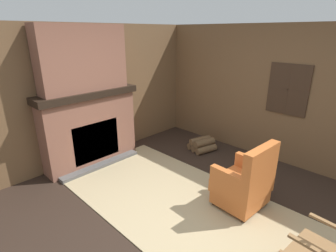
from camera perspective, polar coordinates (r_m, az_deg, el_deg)
The scene contains 11 objects.
ground_plane at distance 3.57m, azimuth 3.75°, elevation -19.50°, with size 14.00×14.00×0.00m, color #2D2119.
wood_panel_wall_left at distance 4.84m, azimuth -18.53°, elevation 6.21°, with size 0.06×5.45×2.40m.
wood_panel_wall_back at distance 5.01m, azimuth 22.94°, elevation 6.14°, with size 5.45×0.09×2.40m.
fireplace_hearth at distance 4.79m, azimuth -16.53°, elevation -0.47°, with size 0.59×1.75×1.33m.
chimney_breast at distance 4.55m, azimuth -18.12°, elevation 13.82°, with size 0.34×1.45×1.05m.
area_rug at distance 3.79m, azimuth 3.31°, elevation -16.71°, with size 3.85×1.85×0.01m.
armchair at distance 3.70m, azimuth 16.29°, elevation -12.04°, with size 0.63×0.69×0.96m.
firewood_stack at distance 5.32m, azimuth 7.41°, elevation -4.06°, with size 0.52×0.54×0.25m.
oil_lamp_vase at distance 4.43m, azimuth -23.64°, elevation 7.41°, with size 0.11×0.11×0.28m.
storage_case at distance 4.91m, azimuth -12.27°, elevation 9.38°, with size 0.17×0.28×0.15m.
decorative_plate_on_mantel at distance 4.69m, azimuth -16.93°, elevation 9.09°, with size 0.06×0.25×0.24m.
Camera 1 is at (1.77, -2.11, 2.27)m, focal length 28.00 mm.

